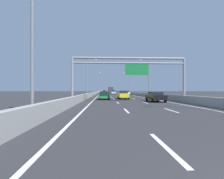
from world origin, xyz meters
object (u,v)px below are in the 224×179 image
sign_gantry (130,68)px  black_car (155,97)px  white_car (126,93)px  streetlamp_left_mid (88,75)px  box_truck (111,90)px  streetlamp_left_far (95,81)px  yellow_car (123,95)px  red_car (104,92)px  silver_car (113,92)px  streetlamp_left_near (36,25)px  streetlamp_right_mid (148,75)px  streetlamp_right_far (129,81)px  green_car (104,95)px

sign_gantry → black_car: size_ratio=3.77×
black_car → white_car: black_car is taller
streetlamp_left_mid → box_truck: size_ratio=1.12×
streetlamp_left_far → white_car: size_ratio=2.13×
yellow_car → sign_gantry: bearing=-88.8°
sign_gantry → red_car: 63.55m
sign_gantry → silver_car: bearing=90.2°
streetlamp_left_near → black_car: streetlamp_left_near is taller
streetlamp_right_mid → black_car: streetlamp_right_mid is taller
streetlamp_right_mid → box_truck: 44.55m
streetlamp_left_mid → streetlamp_right_mid: 14.93m
sign_gantry → streetlamp_left_mid: 20.35m
box_truck → silver_car: bearing=-89.4°
streetlamp_right_mid → silver_car: bearing=108.0°
streetlamp_right_far → box_truck: streetlamp_right_far is taller
sign_gantry → green_car: 7.98m
box_truck → white_car: bearing=-82.6°
green_car → white_car: green_car is taller
streetlamp_left_far → silver_car: bearing=-55.2°
red_car → white_car: size_ratio=0.93×
streetlamp_left_mid → green_car: streetlamp_left_mid is taller
streetlamp_right_far → red_car: streetlamp_right_far is taller
streetlamp_left_near → silver_car: (7.45, 56.73, -4.61)m
streetlamp_right_mid → black_car: bearing=-101.1°
streetlamp_left_far → white_car: (11.15, -20.47, -4.67)m
streetlamp_left_far → sign_gantry: bearing=-81.8°
box_truck → streetlamp_left_mid: bearing=-99.4°
streetlamp_left_mid → yellow_car: (7.45, -11.25, -4.62)m
green_car → streetlamp_left_far: bearing=94.8°
streetlamp_right_mid → red_car: bearing=103.7°
black_car → silver_car: silver_car is taller
streetlamp_left_mid → black_car: bearing=-60.3°
white_car → streetlamp_right_far: bearing=79.5°
black_car → silver_car: size_ratio=1.00×
white_car → streetlamp_left_mid: bearing=-130.1°
streetlamp_right_far → green_car: streetlamp_right_far is taller
streetlamp_left_far → box_truck: 12.88m
streetlamp_right_mid → white_car: size_ratio=2.13×
streetlamp_left_far → streetlamp_right_far: same height
streetlamp_right_mid → silver_car: 24.62m
black_car → red_car: 64.34m
white_car → sign_gantry: bearing=-96.3°
streetlamp_left_near → red_car: bearing=87.0°
sign_gantry → green_car: (-3.66, 5.76, -4.12)m
streetlamp_right_mid → yellow_car: 14.28m
sign_gantry → yellow_car: sign_gantry is taller
streetlamp_right_far → yellow_car: (-7.48, -44.98, -4.62)m
streetlamp_left_near → yellow_car: streetlamp_left_near is taller
streetlamp_left_near → white_car: (11.15, 46.99, -4.67)m
streetlamp_left_mid → white_car: 17.94m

